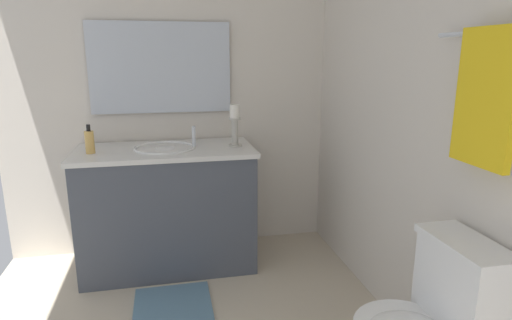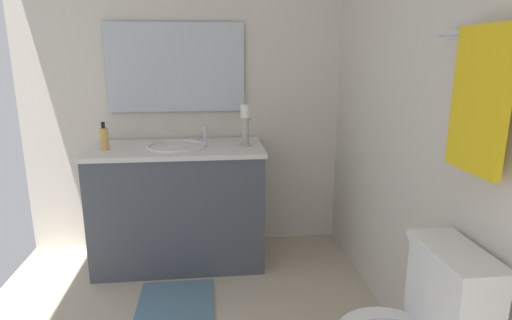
{
  "view_description": "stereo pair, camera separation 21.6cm",
  "coord_description": "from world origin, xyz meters",
  "px_view_note": "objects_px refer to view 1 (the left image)",
  "views": [
    {
      "loc": [
        1.59,
        -0.04,
        1.41
      ],
      "look_at": [
        -0.46,
        0.4,
        0.9
      ],
      "focal_mm": 29.72,
      "sensor_mm": 36.0,
      "label": 1
    },
    {
      "loc": [
        1.62,
        0.17,
        1.41
      ],
      "look_at": [
        -0.46,
        0.4,
        0.9
      ],
      "focal_mm": 29.72,
      "sensor_mm": 36.0,
      "label": 2
    }
  ],
  "objects_px": {
    "soap_bottle": "(90,141)",
    "towel_near_vanity": "(485,98)",
    "sink_basin": "(165,154)",
    "mirror": "(161,68)",
    "bath_mat": "(173,314)",
    "vanity_cabinet": "(168,208)",
    "candle_holder_tall": "(235,124)",
    "towel_bar": "(499,31)"
  },
  "relations": [
    {
      "from": "sink_basin",
      "to": "mirror",
      "type": "bearing_deg",
      "value": -179.8
    },
    {
      "from": "candle_holder_tall",
      "to": "soap_bottle",
      "type": "relative_size",
      "value": 1.55
    },
    {
      "from": "candle_holder_tall",
      "to": "soap_bottle",
      "type": "bearing_deg",
      "value": -88.87
    },
    {
      "from": "towel_near_vanity",
      "to": "candle_holder_tall",
      "type": "bearing_deg",
      "value": -154.95
    },
    {
      "from": "soap_bottle",
      "to": "bath_mat",
      "type": "height_order",
      "value": "soap_bottle"
    },
    {
      "from": "soap_bottle",
      "to": "towel_bar",
      "type": "distance_m",
      "value": 2.22
    },
    {
      "from": "bath_mat",
      "to": "vanity_cabinet",
      "type": "bearing_deg",
      "value": -180.0
    },
    {
      "from": "soap_bottle",
      "to": "bath_mat",
      "type": "xyz_separation_m",
      "value": [
        0.58,
        0.45,
        -0.89
      ]
    },
    {
      "from": "mirror",
      "to": "bath_mat",
      "type": "distance_m",
      "value": 1.6
    },
    {
      "from": "candle_holder_tall",
      "to": "soap_bottle",
      "type": "distance_m",
      "value": 0.91
    },
    {
      "from": "vanity_cabinet",
      "to": "towel_near_vanity",
      "type": "xyz_separation_m",
      "value": [
        1.46,
        1.13,
        0.85
      ]
    },
    {
      "from": "mirror",
      "to": "towel_bar",
      "type": "relative_size",
      "value": 1.48
    },
    {
      "from": "vanity_cabinet",
      "to": "candle_holder_tall",
      "type": "bearing_deg",
      "value": 86.92
    },
    {
      "from": "towel_bar",
      "to": "sink_basin",
      "type": "bearing_deg",
      "value": -141.82
    },
    {
      "from": "vanity_cabinet",
      "to": "bath_mat",
      "type": "relative_size",
      "value": 1.93
    },
    {
      "from": "vanity_cabinet",
      "to": "sink_basin",
      "type": "distance_m",
      "value": 0.37
    },
    {
      "from": "towel_bar",
      "to": "candle_holder_tall",
      "type": "bearing_deg",
      "value": -154.36
    },
    {
      "from": "towel_bar",
      "to": "vanity_cabinet",
      "type": "bearing_deg",
      "value": -141.79
    },
    {
      "from": "candle_holder_tall",
      "to": "bath_mat",
      "type": "height_order",
      "value": "candle_holder_tall"
    },
    {
      "from": "candle_holder_tall",
      "to": "towel_bar",
      "type": "distance_m",
      "value": 1.67
    },
    {
      "from": "candle_holder_tall",
      "to": "bath_mat",
      "type": "xyz_separation_m",
      "value": [
        0.6,
        -0.46,
        -0.96
      ]
    },
    {
      "from": "towel_bar",
      "to": "towel_near_vanity",
      "type": "distance_m",
      "value": 0.23
    },
    {
      "from": "soap_bottle",
      "to": "towel_bar",
      "type": "height_order",
      "value": "towel_bar"
    },
    {
      "from": "soap_bottle",
      "to": "towel_near_vanity",
      "type": "distance_m",
      "value": 2.15
    },
    {
      "from": "vanity_cabinet",
      "to": "bath_mat",
      "type": "height_order",
      "value": "vanity_cabinet"
    },
    {
      "from": "vanity_cabinet",
      "to": "candle_holder_tall",
      "type": "xyz_separation_m",
      "value": [
        0.02,
        0.46,
        0.56
      ]
    },
    {
      "from": "sink_basin",
      "to": "soap_bottle",
      "type": "bearing_deg",
      "value": -84.6
    },
    {
      "from": "towel_near_vanity",
      "to": "bath_mat",
      "type": "distance_m",
      "value": 1.89
    },
    {
      "from": "sink_basin",
      "to": "mirror",
      "type": "distance_m",
      "value": 0.61
    },
    {
      "from": "towel_bar",
      "to": "towel_near_vanity",
      "type": "xyz_separation_m",
      "value": [
        0.0,
        -0.02,
        -0.23
      ]
    },
    {
      "from": "soap_bottle",
      "to": "towel_near_vanity",
      "type": "height_order",
      "value": "towel_near_vanity"
    },
    {
      "from": "mirror",
      "to": "candle_holder_tall",
      "type": "distance_m",
      "value": 0.66
    },
    {
      "from": "vanity_cabinet",
      "to": "soap_bottle",
      "type": "distance_m",
      "value": 0.66
    },
    {
      "from": "candle_holder_tall",
      "to": "towel_bar",
      "type": "xyz_separation_m",
      "value": [
        1.43,
        0.69,
        0.52
      ]
    },
    {
      "from": "sink_basin",
      "to": "bath_mat",
      "type": "xyz_separation_m",
      "value": [
        0.62,
        -0.0,
        -0.78
      ]
    },
    {
      "from": "mirror",
      "to": "soap_bottle",
      "type": "xyz_separation_m",
      "value": [
        0.32,
        -0.45,
        -0.43
      ]
    },
    {
      "from": "mirror",
      "to": "candle_holder_tall",
      "type": "relative_size",
      "value": 3.43
    },
    {
      "from": "mirror",
      "to": "towel_bar",
      "type": "distance_m",
      "value": 2.09
    },
    {
      "from": "candle_holder_tall",
      "to": "bath_mat",
      "type": "bearing_deg",
      "value": -37.45
    },
    {
      "from": "towel_bar",
      "to": "mirror",
      "type": "bearing_deg",
      "value": -146.56
    },
    {
      "from": "bath_mat",
      "to": "mirror",
      "type": "bearing_deg",
      "value": 180.0
    },
    {
      "from": "soap_bottle",
      "to": "towel_near_vanity",
      "type": "bearing_deg",
      "value": 48.18
    }
  ]
}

